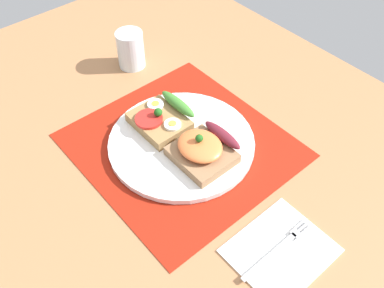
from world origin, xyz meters
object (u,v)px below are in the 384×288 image
at_px(sandwich_egg_tomato, 162,118).
at_px(fork, 280,247).
at_px(drinking_glass, 131,49).
at_px(sandwich_salmon, 202,150).
at_px(plate, 182,142).
at_px(napkin, 281,250).

height_order(sandwich_egg_tomato, fork, sandwich_egg_tomato).
bearing_deg(drinking_glass, sandwich_egg_tomato, -19.90).
distance_m(sandwich_egg_tomato, sandwich_salmon, 0.11).
height_order(sandwich_egg_tomato, sandwich_salmon, sandwich_salmon).
bearing_deg(plate, drinking_glass, 164.34).
bearing_deg(sandwich_salmon, fork, -7.36).
height_order(napkin, drinking_glass, drinking_glass).
relative_size(sandwich_egg_tomato, napkin, 0.72).
xyz_separation_m(plate, fork, (0.26, -0.02, -0.00)).
xyz_separation_m(sandwich_salmon, fork, (0.21, -0.03, -0.02)).
bearing_deg(napkin, sandwich_salmon, 172.62).
distance_m(sandwich_egg_tomato, drinking_glass, 0.22).
bearing_deg(fork, sandwich_salmon, 172.64).
relative_size(plate, sandwich_egg_tomato, 2.54).
distance_m(plate, sandwich_salmon, 0.06).
bearing_deg(fork, sandwich_egg_tomato, 175.78).
bearing_deg(sandwich_salmon, plate, -177.32).
relative_size(sandwich_salmon, napkin, 0.72).
distance_m(napkin, drinking_glass, 0.54).
height_order(plate, sandwich_egg_tomato, sandwich_egg_tomato).
bearing_deg(napkin, plate, 174.68).
distance_m(plate, drinking_glass, 0.28).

